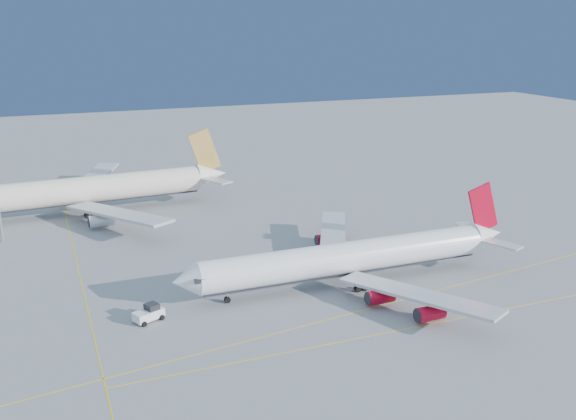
# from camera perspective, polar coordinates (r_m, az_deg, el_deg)

# --- Properties ---
(ground) EXTENTS (500.00, 500.00, 0.00)m
(ground) POSITION_cam_1_polar(r_m,az_deg,el_deg) (108.73, 4.77, -7.72)
(ground) COLOR slate
(ground) RESTS_ON ground
(taxiway_lines) EXTENTS (118.86, 140.00, 0.02)m
(taxiway_lines) POSITION_cam_1_polar(r_m,az_deg,el_deg) (108.97, -3.75, -7.63)
(taxiway_lines) COLOR #E3BB0C
(taxiway_lines) RESTS_ON ground
(airliner_virgin) EXTENTS (63.70, 57.40, 15.76)m
(airliner_virgin) POSITION_cam_1_polar(r_m,az_deg,el_deg) (112.96, 5.85, -4.19)
(airliner_virgin) COLOR white
(airliner_virgin) RESTS_ON ground
(airliner_etihad) EXTENTS (70.81, 65.34, 18.48)m
(airliner_etihad) POSITION_cam_1_polar(r_m,az_deg,el_deg) (160.69, -17.42, 1.71)
(airliner_etihad) COLOR beige
(airliner_etihad) RESTS_ON ground
(pushback_tug) EXTENTS (5.11, 4.17, 2.57)m
(pushback_tug) POSITION_cam_1_polar(r_m,az_deg,el_deg) (102.24, -12.24, -8.96)
(pushback_tug) COLOR white
(pushback_tug) RESTS_ON ground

